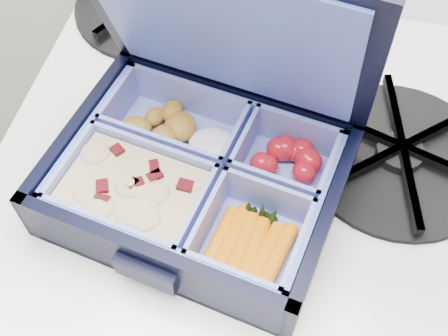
% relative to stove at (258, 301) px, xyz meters
% --- Properties ---
extents(stove, '(0.53, 0.53, 0.80)m').
position_rel_stove_xyz_m(stove, '(0.00, 0.00, 0.00)').
color(stove, white).
rests_on(stove, floor).
extents(bento_box, '(0.27, 0.23, 0.06)m').
position_rel_stove_xyz_m(bento_box, '(-0.06, -0.07, 0.43)').
color(bento_box, black).
rests_on(bento_box, stove).
extents(burner_grate, '(0.23, 0.23, 0.03)m').
position_rel_stove_xyz_m(burner_grate, '(0.11, 0.01, 0.41)').
color(burner_grate, black).
rests_on(burner_grate, stove).
extents(burner_grate_rear, '(0.19, 0.19, 0.02)m').
position_rel_stove_xyz_m(burner_grate_rear, '(-0.17, 0.17, 0.41)').
color(burner_grate_rear, black).
rests_on(burner_grate_rear, stove).
extents(fork, '(0.13, 0.13, 0.01)m').
position_rel_stove_xyz_m(fork, '(-0.02, 0.08, 0.40)').
color(fork, silver).
rests_on(fork, stove).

